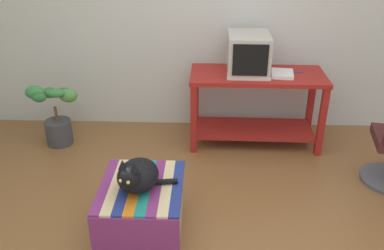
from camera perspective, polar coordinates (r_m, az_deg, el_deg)
The scene contains 9 objects.
back_wall at distance 4.24m, azimuth 1.40°, elevation 16.52°, with size 8.00×0.10×2.60m, color silver.
desk at distance 4.07m, azimuth 8.93°, elevation 3.94°, with size 1.29×0.59×0.74m.
tv_monitor at distance 3.95m, azimuth 7.87°, elevation 9.80°, with size 0.39×0.49×0.37m.
keyboard at distance 3.85m, azimuth 7.91°, elevation 6.70°, with size 0.40×0.15×0.02m, color beige.
book at distance 3.97m, azimuth 12.50°, elevation 7.01°, with size 0.20×0.24×0.03m, color white.
ottoman_with_blanket at distance 3.02m, azimuth -6.93°, elevation -11.39°, with size 0.58×0.68×0.39m.
cat at distance 2.80m, azimuth -7.71°, elevation -7.01°, with size 0.45×0.39×0.29m.
potted_plant at distance 4.27m, azimuth -18.44°, elevation 1.22°, with size 0.49×0.35×0.64m.
pen at distance 4.08m, azimuth 14.34°, elevation 7.14°, with size 0.01×0.01×0.14m, color #2351B2.
Camera 1 is at (0.05, -2.13, 2.05)m, focal length 38.18 mm.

